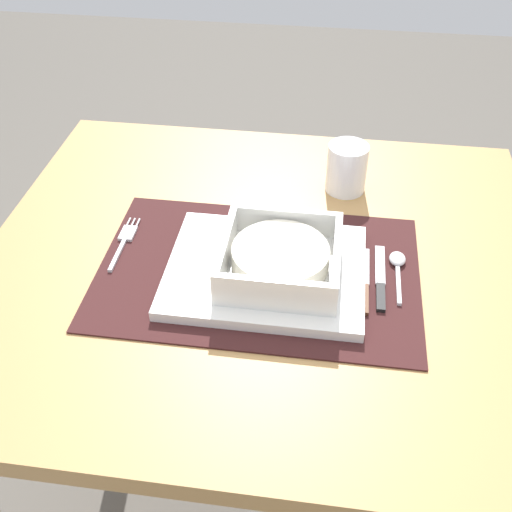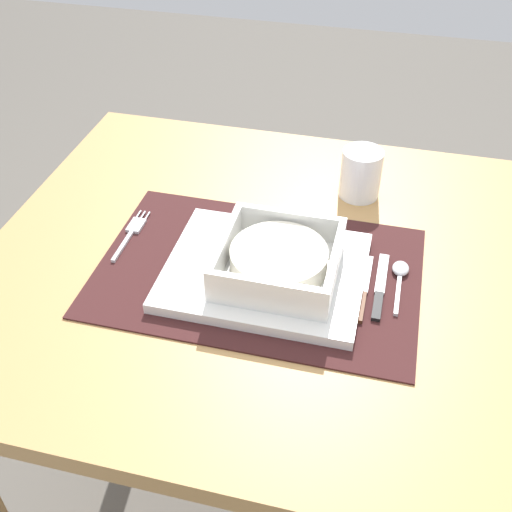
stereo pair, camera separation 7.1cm
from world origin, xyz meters
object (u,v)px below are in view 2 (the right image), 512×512
(porridge_bowl, at_px, (279,261))
(fork, at_px, (132,231))
(butter_knife, at_px, (380,290))
(drinking_glass, at_px, (361,176))
(spoon, at_px, (400,274))
(bread_knife, at_px, (363,292))
(dining_table, at_px, (263,312))

(porridge_bowl, distance_m, fork, 0.25)
(porridge_bowl, bearing_deg, butter_knife, 5.09)
(porridge_bowl, relative_size, drinking_glass, 1.96)
(drinking_glass, bearing_deg, fork, -149.50)
(porridge_bowl, distance_m, spoon, 0.18)
(butter_knife, bearing_deg, porridge_bowl, -171.31)
(spoon, distance_m, bread_knife, 0.07)
(bread_knife, bearing_deg, butter_knife, 21.18)
(fork, relative_size, bread_knife, 0.93)
(porridge_bowl, distance_m, bread_knife, 0.12)
(dining_table, height_order, bread_knife, bread_knife)
(porridge_bowl, distance_m, butter_knife, 0.15)
(dining_table, distance_m, porridge_bowl, 0.16)
(dining_table, distance_m, drinking_glass, 0.28)
(fork, relative_size, butter_knife, 0.93)
(dining_table, bearing_deg, fork, 178.00)
(bread_knife, height_order, drinking_glass, drinking_glass)
(spoon, height_order, drinking_glass, drinking_glass)
(spoon, xyz_separation_m, drinking_glass, (-0.08, 0.20, 0.03))
(butter_knife, bearing_deg, bread_knife, -153.56)
(butter_knife, bearing_deg, drinking_glass, 107.21)
(dining_table, relative_size, butter_knife, 6.04)
(bread_knife, bearing_deg, spoon, 43.77)
(spoon, height_order, bread_knife, spoon)
(butter_knife, bearing_deg, spoon, 60.76)
(fork, bearing_deg, porridge_bowl, -11.60)
(bread_knife, bearing_deg, drinking_glass, 96.37)
(dining_table, height_order, drinking_glass, drinking_glass)
(fork, relative_size, drinking_glass, 1.54)
(dining_table, relative_size, bread_knife, 6.08)
(porridge_bowl, bearing_deg, dining_table, 124.27)
(fork, bearing_deg, spoon, 0.62)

